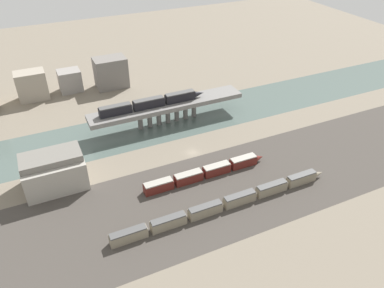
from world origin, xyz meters
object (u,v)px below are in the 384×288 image
train_yard_near (226,203)px  warehouse_building (54,171)px  train_yard_mid (206,172)px  train_on_bridge (153,102)px

train_yard_near → warehouse_building: warehouse_building is taller
train_yard_near → train_yard_mid: train_yard_near is taller
train_yard_near → warehouse_building: (-46.18, 33.60, 4.11)m
warehouse_building → train_yard_near: bearing=-36.0°
train_on_bridge → train_yard_mid: bearing=-83.4°
warehouse_building → train_on_bridge: bearing=28.0°
train_yard_mid → train_on_bridge: bearing=96.6°
train_yard_mid → warehouse_building: (-47.52, 17.11, 4.14)m
train_on_bridge → train_yard_near: size_ratio=0.60×
train_on_bridge → train_yard_near: 57.23m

